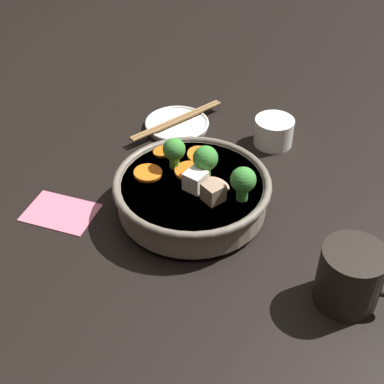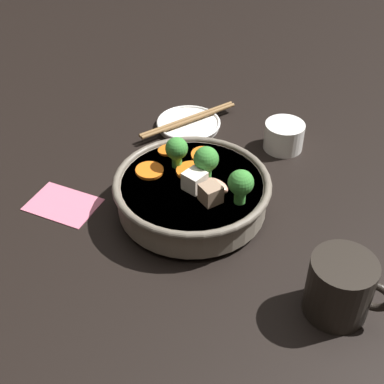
{
  "view_description": "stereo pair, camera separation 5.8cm",
  "coord_description": "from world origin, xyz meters",
  "views": [
    {
      "loc": [
        0.23,
        -0.59,
        0.56
      ],
      "look_at": [
        0.0,
        0.0,
        0.04
      ],
      "focal_mm": 50.0,
      "sensor_mm": 36.0,
      "label": 1
    },
    {
      "loc": [
        0.28,
        -0.57,
        0.56
      ],
      "look_at": [
        0.0,
        0.0,
        0.04
      ],
      "focal_mm": 50.0,
      "sensor_mm": 36.0,
      "label": 2
    }
  ],
  "objects": [
    {
      "name": "stirfry_bowl",
      "position": [
        0.0,
        0.0,
        0.04
      ],
      "size": [
        0.24,
        0.24,
        0.11
      ],
      "color": "slate",
      "rests_on": "ground_plane"
    },
    {
      "name": "napkin",
      "position": [
        -0.19,
        -0.08,
        0.0
      ],
      "size": [
        0.11,
        0.08,
        0.0
      ],
      "color": "#D16B84",
      "rests_on": "ground_plane"
    },
    {
      "name": "side_saucer",
      "position": [
        -0.11,
        0.22,
        0.01
      ],
      "size": [
        0.12,
        0.12,
        0.01
      ],
      "color": "white",
      "rests_on": "ground_plane"
    },
    {
      "name": "tea_cup",
      "position": [
        0.07,
        0.23,
        0.03
      ],
      "size": [
        0.07,
        0.07,
        0.05
      ],
      "color": "white",
      "rests_on": "ground_plane"
    },
    {
      "name": "chopsticks_pair",
      "position": [
        -0.11,
        0.22,
        0.02
      ],
      "size": [
        0.12,
        0.19,
        0.01
      ],
      "color": "olive",
      "rests_on": "side_saucer"
    },
    {
      "name": "dark_mug",
      "position": [
        0.25,
        -0.09,
        0.04
      ],
      "size": [
        0.11,
        0.08,
        0.09
      ],
      "color": "black",
      "rests_on": "ground_plane"
    },
    {
      "name": "ground_plane",
      "position": [
        0.0,
        0.0,
        0.0
      ],
      "size": [
        3.0,
        3.0,
        0.0
      ],
      "primitive_type": "plane",
      "color": "black"
    }
  ]
}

